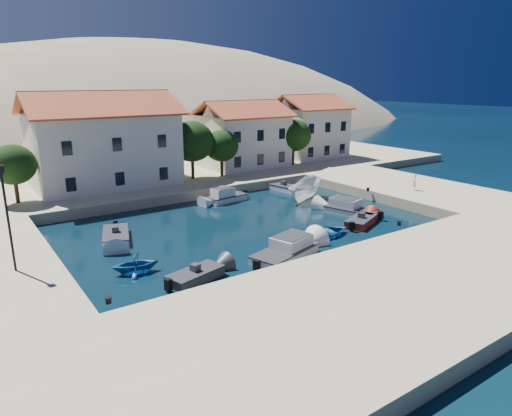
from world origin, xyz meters
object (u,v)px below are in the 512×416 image
at_px(cabin_cruiser_east, 351,209).
at_px(building_left, 103,138).
at_px(building_mid, 242,133).
at_px(building_right, 308,126).
at_px(cabin_cruiser_south, 285,251).
at_px(lamppost, 6,209).
at_px(boat_east, 304,200).
at_px(pedestrian, 414,182).
at_px(rowboat_south, 324,236).

bearing_deg(cabin_cruiser_east, building_left, 21.73).
height_order(building_mid, building_right, building_right).
bearing_deg(building_right, building_mid, -175.24).
xyz_separation_m(building_right, cabin_cruiser_south, (-25.75, -27.47, -5.00)).
bearing_deg(lamppost, boat_east, 12.01).
bearing_deg(pedestrian, building_left, -80.35).
height_order(rowboat_south, cabin_cruiser_east, cabin_cruiser_east).
distance_m(lamppost, cabin_cruiser_south, 17.22).
height_order(building_mid, boat_east, building_mid).
height_order(building_mid, pedestrian, building_mid).
height_order(building_right, cabin_cruiser_east, building_right).
bearing_deg(building_left, pedestrian, -39.29).
distance_m(building_left, building_mid, 18.04).
relative_size(building_left, building_mid, 1.40).
height_order(building_left, lamppost, building_left).
bearing_deg(lamppost, building_left, 60.10).
xyz_separation_m(building_left, pedestrian, (24.86, -20.34, -4.11)).
bearing_deg(building_left, rowboat_south, -67.88).
height_order(building_left, cabin_cruiser_south, building_left).
bearing_deg(cabin_cruiser_south, cabin_cruiser_east, 6.62).
xyz_separation_m(rowboat_south, pedestrian, (15.26, 3.27, 1.83)).
xyz_separation_m(building_left, cabin_cruiser_south, (4.25, -25.47, -5.46)).
bearing_deg(boat_east, building_mid, -37.10).
bearing_deg(pedestrian, building_right, -144.02).
bearing_deg(building_mid, building_left, -176.82).
bearing_deg(building_mid, boat_east, -99.17).
height_order(lamppost, pedestrian, lamppost).
bearing_deg(pedestrian, building_mid, -113.24).
distance_m(rowboat_south, pedestrian, 15.71).
relative_size(building_mid, building_right, 1.11).
xyz_separation_m(cabin_cruiser_south, boat_east, (11.29, 11.23, -0.48)).
relative_size(cabin_cruiser_south, rowboat_south, 1.32).
distance_m(lamppost, rowboat_south, 21.92).
xyz_separation_m(cabin_cruiser_east, boat_east, (-0.17, 6.36, -0.48)).
bearing_deg(building_left, lamppost, -119.90).
relative_size(boat_east, pedestrian, 3.59).
height_order(lamppost, boat_east, lamppost).
xyz_separation_m(cabin_cruiser_south, pedestrian, (20.60, 5.13, 1.35)).
bearing_deg(rowboat_south, building_mid, -12.32).
bearing_deg(building_right, lamppost, -152.07).
distance_m(building_mid, cabin_cruiser_south, 30.21).
bearing_deg(pedestrian, lamppost, -41.59).
xyz_separation_m(cabin_cruiser_south, cabin_cruiser_east, (11.46, 4.87, 0.00)).
height_order(building_right, lamppost, building_right).
bearing_deg(building_right, pedestrian, -102.97).
bearing_deg(lamppost, cabin_cruiser_east, -1.28).
height_order(lamppost, cabin_cruiser_south, lamppost).
relative_size(cabin_cruiser_south, boat_east, 0.96).
height_order(lamppost, rowboat_south, lamppost).
relative_size(building_left, building_right, 1.56).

